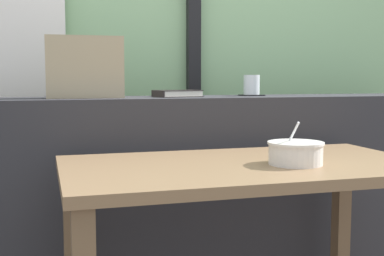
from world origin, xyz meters
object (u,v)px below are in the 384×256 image
Objects in this scene: coaster_square at (251,95)px; throw_pillow at (85,67)px; juice_glass at (252,86)px; soup_bowl at (296,153)px; closed_book at (177,93)px; breakfast_table at (246,191)px.

coaster_square is 0.31× the size of throw_pillow.
juice_glass is 0.50× the size of soup_bowl.
soup_bowl is (0.22, -0.71, -0.18)m from closed_book.
soup_bowl is (-0.16, -0.75, -0.17)m from coaster_square.
juice_glass is 0.43× the size of closed_book.
throw_pillow is 0.99m from soup_bowl.
breakfast_table is at bearing -82.88° from closed_book.
throw_pillow is 1.69× the size of soup_bowl.
breakfast_table is 0.79m from coaster_square.
soup_bowl is (0.63, -0.70, -0.30)m from throw_pillow.
juice_glass is 0.79m from soup_bowl.
throw_pillow is (-0.49, 0.62, 0.43)m from breakfast_table.
closed_book reaches higher than breakfast_table.
breakfast_table is at bearing -51.68° from throw_pillow.
juice_glass reaches higher than coaster_square.
throw_pillow is (-0.79, -0.05, 0.13)m from coaster_square.
soup_bowl is at bearing -101.78° from juice_glass.
throw_pillow reaches higher than soup_bowl.
juice_glass is 0.30× the size of throw_pillow.
coaster_square reaches higher than breakfast_table.
soup_bowl is (0.15, -0.08, 0.14)m from breakfast_table.
closed_book is at bearing 97.12° from breakfast_table.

